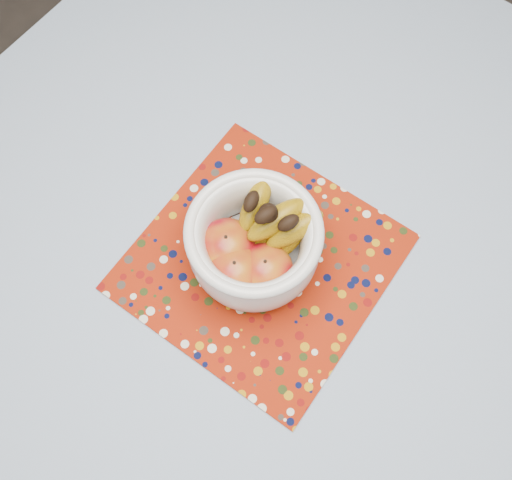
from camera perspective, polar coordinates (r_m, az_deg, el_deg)
table at (r=1.03m, az=3.65°, el=-3.02°), size 1.20×1.20×0.75m
tablecloth at (r=0.95m, az=3.94°, el=-1.41°), size 1.32×1.32×0.01m
placemat at (r=0.94m, az=0.47°, el=-2.09°), size 0.38×0.38×0.00m
fruit_bowl at (r=0.87m, az=0.01°, el=-0.23°), size 0.20×0.20×0.16m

